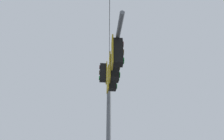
# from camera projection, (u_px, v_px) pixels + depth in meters

# --- Properties ---
(signal_mast_assembly) EXTENTS (3.26, 3.93, 6.50)m
(signal_mast_assembly) POSITION_uv_depth(u_px,v_px,m) (111.00, 88.00, 7.88)
(signal_mast_assembly) COLOR slate
(signal_mast_assembly) RESTS_ON ground
(overhead_wire_span) EXTENTS (23.21, 24.98, 0.87)m
(overhead_wire_span) POSITION_uv_depth(u_px,v_px,m) (109.00, 45.00, 12.22)
(overhead_wire_span) COLOR black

